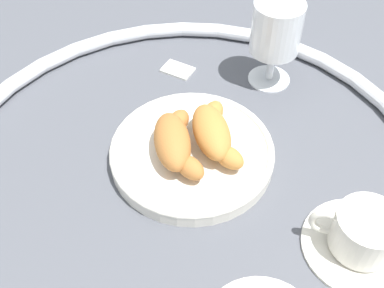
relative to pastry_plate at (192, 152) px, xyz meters
name	(u,v)px	position (x,y,z in m)	size (l,w,h in m)	color
ground_plane	(186,178)	(0.03, -0.02, -0.01)	(2.20, 2.20, 0.00)	#4C4F56
table_chrome_rim	(186,173)	(0.03, -0.02, 0.00)	(0.68, 0.68, 0.02)	silver
pastry_plate	(192,152)	(0.00, 0.00, 0.00)	(0.23, 0.23, 0.02)	silver
croissant_large	(175,142)	(0.00, -0.02, 0.03)	(0.13, 0.09, 0.04)	#AD6B33
croissant_small	(214,132)	(0.00, 0.03, 0.03)	(0.13, 0.08, 0.04)	#BC7A38
coffee_cup_near	(362,235)	(0.21, 0.12, 0.01)	(0.14, 0.14, 0.06)	silver
juice_glass_left	(276,32)	(-0.10, 0.18, 0.08)	(0.08, 0.08, 0.14)	white
sugar_packet	(178,69)	(-0.18, 0.06, -0.01)	(0.05, 0.03, 0.01)	white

